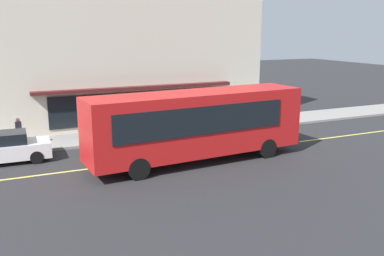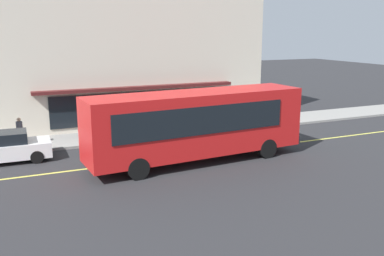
% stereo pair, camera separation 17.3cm
% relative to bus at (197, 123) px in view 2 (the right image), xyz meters
% --- Properties ---
extents(ground, '(120.00, 120.00, 0.00)m').
position_rel_bus_xyz_m(ground, '(-2.34, 1.01, -1.99)').
color(ground, '#28282B').
extents(sidewalk, '(80.00, 3.19, 0.15)m').
position_rel_bus_xyz_m(sidewalk, '(-2.34, 6.42, -1.91)').
color(sidewalk, gray).
rests_on(sidewalk, ground).
extents(lane_centre_stripe, '(36.00, 0.16, 0.01)m').
position_rel_bus_xyz_m(lane_centre_stripe, '(-2.34, 1.01, -1.98)').
color(lane_centre_stripe, '#D8D14C').
rests_on(lane_centre_stripe, ground).
extents(storefront_building, '(18.73, 9.98, 11.42)m').
position_rel_bus_xyz_m(storefront_building, '(-0.62, 12.70, 3.72)').
color(storefront_building, beige).
rests_on(storefront_building, ground).
extents(bus, '(11.28, 3.28, 3.50)m').
position_rel_bus_xyz_m(bus, '(0.00, 0.00, 0.00)').
color(bus, red).
rests_on(bus, ground).
extents(car_white, '(4.33, 1.93, 1.52)m').
position_rel_bus_xyz_m(car_white, '(-8.81, 3.74, -1.24)').
color(car_white, white).
rests_on(car_white, ground).
extents(pedestrian_mid_block, '(0.34, 0.34, 1.62)m').
position_rel_bus_xyz_m(pedestrian_mid_block, '(-8.00, 6.01, -0.87)').
color(pedestrian_mid_block, black).
rests_on(pedestrian_mid_block, sidewalk).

